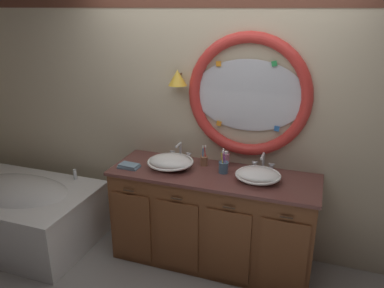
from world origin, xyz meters
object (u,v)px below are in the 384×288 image
(bathtub, at_px, (18,210))
(sink_basin_right, at_px, (258,175))
(folded_hand_towel, at_px, (129,166))
(toothbrush_holder_left, at_px, (204,160))
(soap_dispenser, at_px, (226,159))
(sink_basin_left, at_px, (170,162))
(toothbrush_holder_right, at_px, (223,167))

(bathtub, height_order, sink_basin_right, sink_basin_right)
(bathtub, height_order, folded_hand_towel, folded_hand_towel)
(bathtub, relative_size, toothbrush_holder_left, 7.84)
(sink_basin_right, relative_size, soap_dispenser, 2.53)
(sink_basin_right, height_order, soap_dispenser, soap_dispenser)
(sink_basin_left, height_order, toothbrush_holder_left, toothbrush_holder_left)
(toothbrush_holder_right, bearing_deg, sink_basin_right, -12.25)
(folded_hand_towel, bearing_deg, toothbrush_holder_right, 12.07)
(toothbrush_holder_right, bearing_deg, soap_dispenser, 97.21)
(sink_basin_left, height_order, toothbrush_holder_right, toothbrush_holder_right)
(sink_basin_right, relative_size, folded_hand_towel, 2.03)
(toothbrush_holder_right, xyz_separation_m, soap_dispenser, (-0.02, 0.15, 0.01))
(toothbrush_holder_left, distance_m, folded_hand_towel, 0.69)
(bathtub, height_order, toothbrush_holder_right, toothbrush_holder_right)
(sink_basin_left, bearing_deg, toothbrush_holder_left, 33.23)
(bathtub, relative_size, sink_basin_right, 4.05)
(toothbrush_holder_left, height_order, folded_hand_towel, toothbrush_holder_left)
(soap_dispenser, height_order, folded_hand_towel, soap_dispenser)
(folded_hand_towel, bearing_deg, sink_basin_left, 16.95)
(sink_basin_left, xyz_separation_m, folded_hand_towel, (-0.36, -0.11, -0.05))
(sink_basin_right, xyz_separation_m, toothbrush_holder_left, (-0.53, 0.17, -0.00))
(toothbrush_holder_left, relative_size, folded_hand_towel, 1.05)
(sink_basin_left, distance_m, toothbrush_holder_right, 0.48)
(sink_basin_left, relative_size, toothbrush_holder_left, 2.12)
(sink_basin_right, bearing_deg, sink_basin_left, 180.00)
(sink_basin_right, relative_size, toothbrush_holder_right, 1.71)
(folded_hand_towel, bearing_deg, sink_basin_right, 5.47)
(toothbrush_holder_left, height_order, soap_dispenser, toothbrush_holder_left)
(sink_basin_right, height_order, toothbrush_holder_left, toothbrush_holder_left)
(folded_hand_towel, bearing_deg, bathtub, -170.39)
(soap_dispenser, xyz_separation_m, folded_hand_towel, (-0.82, -0.33, -0.05))
(sink_basin_left, relative_size, folded_hand_towel, 2.22)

